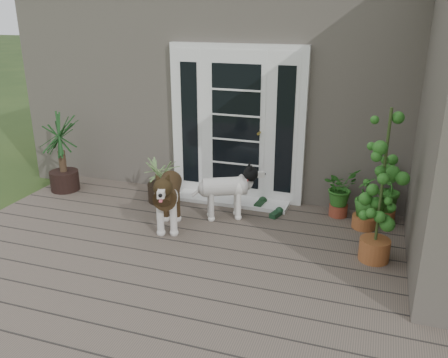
% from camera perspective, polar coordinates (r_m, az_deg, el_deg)
% --- Properties ---
extents(deck, '(6.20, 4.60, 0.12)m').
position_cam_1_polar(deck, '(4.94, -3.96, -12.27)').
color(deck, '#6B5B4C').
rests_on(deck, ground).
extents(house_main, '(7.40, 4.00, 3.10)m').
position_cam_1_polar(house_main, '(8.34, 7.15, 11.96)').
color(house_main, '#665E54').
rests_on(house_main, ground).
extents(door_unit, '(1.90, 0.14, 2.15)m').
position_cam_1_polar(door_unit, '(6.49, 1.55, 6.65)').
color(door_unit, white).
rests_on(door_unit, deck).
extents(door_step, '(1.60, 0.40, 0.05)m').
position_cam_1_polar(door_step, '(6.64, 0.96, -2.59)').
color(door_step, white).
rests_on(door_step, deck).
extents(brindle_dog, '(0.63, 0.96, 0.74)m').
position_cam_1_polar(brindle_dog, '(5.77, -6.76, -2.60)').
color(brindle_dog, '#3E2B16').
rests_on(brindle_dog, deck).
extents(white_dog, '(0.83, 0.63, 0.64)m').
position_cam_1_polar(white_dog, '(6.03, 0.06, -1.97)').
color(white_dog, white).
rests_on(white_dog, deck).
extents(spider_plant, '(0.73, 0.73, 0.71)m').
position_cam_1_polar(spider_plant, '(6.61, -7.61, 0.21)').
color(spider_plant, '#A5BD74').
rests_on(spider_plant, deck).
extents(yucca, '(0.84, 0.84, 1.16)m').
position_cam_1_polar(yucca, '(7.30, -19.17, 3.02)').
color(yucca, black).
rests_on(yucca, deck).
extents(herb_a, '(0.62, 0.62, 0.57)m').
position_cam_1_polar(herb_a, '(6.29, 13.86, -1.97)').
color(herb_a, '#225F1B').
rests_on(herb_a, deck).
extents(herb_b, '(0.51, 0.51, 0.54)m').
position_cam_1_polar(herb_b, '(6.29, 19.05, -2.64)').
color(herb_b, '#1F651D').
rests_on(herb_b, deck).
extents(herb_c, '(0.44, 0.44, 0.54)m').
position_cam_1_polar(herb_c, '(6.04, 16.85, -3.32)').
color(herb_c, '#18551B').
rests_on(herb_c, deck).
extents(sapling, '(0.58, 0.58, 1.73)m').
position_cam_1_polar(sapling, '(5.08, 18.68, -0.72)').
color(sapling, '#255418').
rests_on(sapling, deck).
extents(clog_left, '(0.17, 0.32, 0.09)m').
position_cam_1_polar(clog_left, '(6.49, 4.45, -2.98)').
color(clog_left, black).
rests_on(clog_left, deck).
extents(clog_right, '(0.20, 0.29, 0.08)m').
position_cam_1_polar(clog_right, '(6.23, 6.38, -4.15)').
color(clog_right, '#15341D').
rests_on(clog_right, deck).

